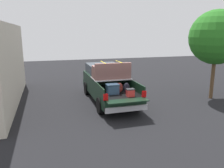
# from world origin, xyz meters

# --- Properties ---
(ground_plane) EXTENTS (40.00, 40.00, 0.00)m
(ground_plane) POSITION_xyz_m (0.00, 0.00, 0.00)
(ground_plane) COLOR black
(pickup_truck) EXTENTS (6.05, 2.06, 2.23)m
(pickup_truck) POSITION_xyz_m (0.36, 0.00, 0.96)
(pickup_truck) COLOR black
(pickup_truck) RESTS_ON ground_plane
(building_facade) EXTENTS (9.11, 0.36, 4.12)m
(building_facade) POSITION_xyz_m (1.27, 4.89, 2.06)
(building_facade) COLOR beige
(building_facade) RESTS_ON ground_plane
(tree_background) EXTENTS (2.95, 2.95, 4.92)m
(tree_background) POSITION_xyz_m (-1.11, -5.78, 3.43)
(tree_background) COLOR brown
(tree_background) RESTS_ON ground_plane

